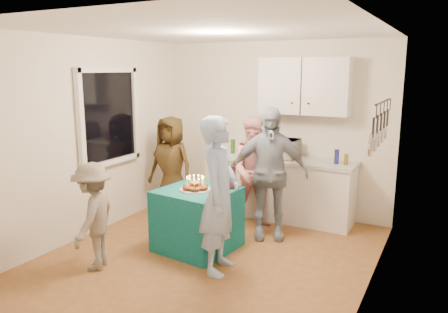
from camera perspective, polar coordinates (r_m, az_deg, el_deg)
The scene contains 19 objects.
floor at distance 5.35m, azimuth -1.80°, elevation -12.83°, with size 4.00×4.00×0.00m, color brown.
ceiling at distance 4.89m, azimuth -1.99°, elevation 16.12°, with size 4.00×4.00×0.00m, color white.
back_wall at distance 6.75m, azimuth 6.58°, elevation 3.72°, with size 3.60×3.60×0.00m, color silver.
left_wall at distance 6.05m, azimuth -16.88°, elevation 2.40°, with size 4.00×4.00×0.00m, color silver.
right_wall at distance 4.37m, azimuth 19.05°, elevation -1.08°, with size 4.00×4.00×0.00m, color silver.
window_night at distance 6.21m, azimuth -14.88°, elevation 5.06°, with size 0.04×1.00×1.20m, color black.
counter at distance 6.58m, azimuth 7.07°, elevation -4.24°, with size 2.20×0.58×0.86m, color white.
countertop at distance 6.47m, azimuth 7.17°, elevation -0.36°, with size 2.24×0.62×0.05m, color beige.
upper_cabinet at distance 6.39m, azimuth 10.44°, elevation 9.02°, with size 1.30×0.30×0.80m, color white.
pot_rack at distance 5.02m, azimuth 19.65°, elevation 3.91°, with size 0.12×1.00×0.60m, color black.
microwave at distance 6.43m, azimuth 7.43°, elevation 1.06°, with size 0.51×0.35×0.28m, color white.
party_table at distance 5.43m, azimuth -3.48°, elevation -8.16°, with size 0.85×0.85×0.76m, color #0E5C5F.
donut_cake at distance 5.26m, azimuth -3.77°, elevation -3.45°, with size 0.38×0.38×0.18m, color #381C0C, non-canonical shape.
punch_jar at distance 5.35m, azimuth 0.40°, elevation -2.28°, with size 0.22×0.22×0.34m, color red.
man_birthday at distance 4.71m, azimuth -0.60°, elevation -5.10°, with size 0.63×0.41×1.72m, color #A1BAEA.
woman_back_left at distance 6.64m, azimuth -6.92°, elevation -1.22°, with size 0.74×0.48×1.51m, color brown.
woman_back_center at distance 6.09m, azimuth 4.27°, elevation -2.07°, with size 0.76×0.59×1.56m, color #E17585.
woman_back_right at distance 5.68m, azimuth 5.84°, elevation -2.20°, with size 1.02×0.42×1.73m, color #11243A.
child_near_left at distance 5.06m, azimuth -16.70°, elevation -7.49°, with size 0.78×0.45×1.20m, color #655B51.
Camera 1 is at (2.42, -4.23, 2.20)m, focal length 35.00 mm.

